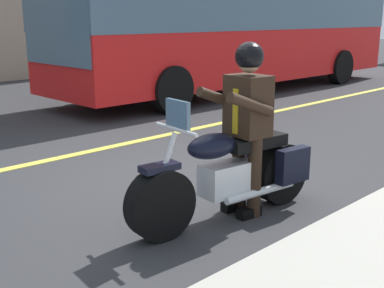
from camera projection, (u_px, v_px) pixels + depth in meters
name	position (u px, v px, depth m)	size (l,w,h in m)	color
ground_plane	(191.00, 179.00, 6.20)	(80.00, 80.00, 0.00)	#333335
lane_center_stripe	(99.00, 149.00, 7.59)	(60.00, 0.16, 0.01)	#E5DB4C
motorcycle_main	(231.00, 174.00, 4.94)	(2.22, 0.77, 1.26)	black
rider_main	(247.00, 114.00, 4.91)	(0.67, 0.60, 1.74)	black
bus_far	(241.00, 20.00, 13.20)	(11.05, 2.70, 3.30)	red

